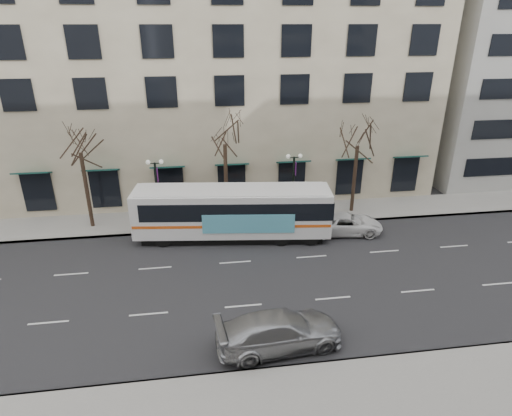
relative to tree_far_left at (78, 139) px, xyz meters
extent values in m
plane|color=black|center=(10.00, -8.80, -6.70)|extent=(160.00, 160.00, 0.00)
cube|color=gray|center=(15.00, 0.20, -6.62)|extent=(80.00, 4.00, 0.15)
cube|color=tan|center=(8.00, 12.20, 5.30)|extent=(40.00, 20.00, 24.00)
cylinder|color=black|center=(0.00, 0.00, -3.83)|extent=(0.28, 0.28, 5.74)
cylinder|color=black|center=(10.00, 0.00, -3.72)|extent=(0.28, 0.28, 5.95)
cylinder|color=black|center=(20.00, 0.00, -3.97)|extent=(0.28, 0.28, 5.46)
cylinder|color=black|center=(5.00, -0.60, -4.20)|extent=(0.16, 0.16, 5.00)
cylinder|color=black|center=(5.00, -0.60, -6.55)|extent=(0.36, 0.36, 0.30)
cube|color=black|center=(5.00, -0.60, -1.75)|extent=(0.90, 0.06, 0.06)
sphere|color=silver|center=(4.55, -0.60, -1.65)|extent=(0.32, 0.32, 0.32)
sphere|color=silver|center=(5.45, -0.60, -1.65)|extent=(0.32, 0.32, 0.32)
cube|color=#581A62|center=(5.12, -0.60, -2.60)|extent=(0.04, 0.45, 1.00)
cylinder|color=black|center=(15.00, -0.60, -4.20)|extent=(0.16, 0.16, 5.00)
cylinder|color=black|center=(15.00, -0.60, -6.55)|extent=(0.36, 0.36, 0.30)
cube|color=black|center=(15.00, -0.60, -1.75)|extent=(0.90, 0.06, 0.06)
sphere|color=silver|center=(14.55, -0.60, -1.65)|extent=(0.32, 0.32, 0.32)
sphere|color=silver|center=(15.45, -0.60, -1.65)|extent=(0.32, 0.32, 0.32)
cube|color=#581A62|center=(15.12, -0.60, -2.60)|extent=(0.04, 0.45, 1.00)
cube|color=white|center=(10.17, -3.00, -4.66)|extent=(13.68, 4.49, 3.08)
cube|color=black|center=(10.17, -3.00, -6.39)|extent=(12.57, 4.01, 0.50)
cube|color=black|center=(10.51, -3.04, -4.18)|extent=(13.15, 4.47, 1.23)
cube|color=#DC5514|center=(10.17, -3.00, -5.19)|extent=(13.55, 4.50, 0.20)
cube|color=#50A9C4|center=(11.11, -4.61, -4.96)|extent=(6.12, 0.80, 1.34)
cube|color=white|center=(10.17, -3.00, -3.08)|extent=(12.98, 4.12, 0.09)
cylinder|color=black|center=(5.35, -3.72, -6.14)|extent=(1.15, 0.44, 1.12)
cylinder|color=black|center=(5.66, -1.16, -6.14)|extent=(1.15, 0.44, 1.12)
cylinder|color=black|center=(13.36, -4.68, -6.14)|extent=(1.15, 0.44, 1.12)
cylinder|color=black|center=(13.66, -2.12, -6.14)|extent=(1.15, 0.44, 1.12)
cylinder|color=black|center=(15.36, -4.92, -6.14)|extent=(1.15, 0.44, 1.12)
cylinder|color=black|center=(15.66, -2.36, -6.14)|extent=(1.15, 0.44, 1.12)
imported|color=#9EA0A5|center=(11.33, -14.40, -5.83)|extent=(6.19, 3.05, 1.73)
imported|color=white|center=(18.32, -3.44, -5.98)|extent=(5.44, 2.99, 1.44)
camera|label=1|loc=(8.02, -30.00, 7.37)|focal=30.00mm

